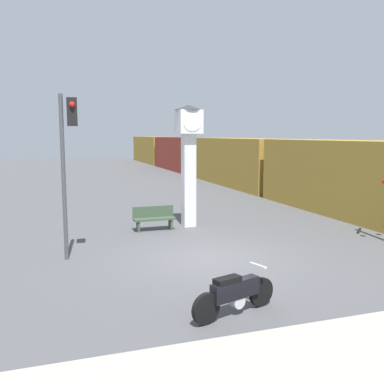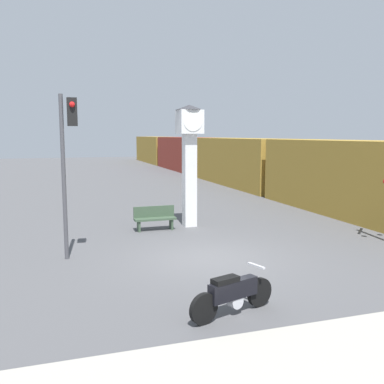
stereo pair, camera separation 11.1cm
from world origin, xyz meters
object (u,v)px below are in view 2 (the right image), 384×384
Objects in this scene: freight_train at (207,157)px; traffic_light at (68,148)px; clock_tower at (189,147)px; bench at (155,218)px; motorcycle at (233,294)px.

traffic_light is (-12.58, -22.95, 1.57)m from freight_train.
bench is (-1.50, -0.31, -2.68)m from clock_tower.
freight_train is 26.22m from traffic_light.
traffic_light reaches higher than bench.
clock_tower is at bearing 11.60° from bench.
motorcycle is 6.60m from traffic_light.
clock_tower is 3.09m from bench.
traffic_light reaches higher than motorcycle.
clock_tower is at bearing 34.89° from traffic_light.
traffic_light is (-2.97, 5.18, 2.82)m from motorcycle.
freight_train is (7.86, 19.66, -1.47)m from clock_tower.
freight_train is at bearing 68.21° from clock_tower.
motorcycle is 29.76m from freight_train.
motorcycle is at bearing -108.87° from freight_train.
motorcycle is 1.29× the size of bench.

